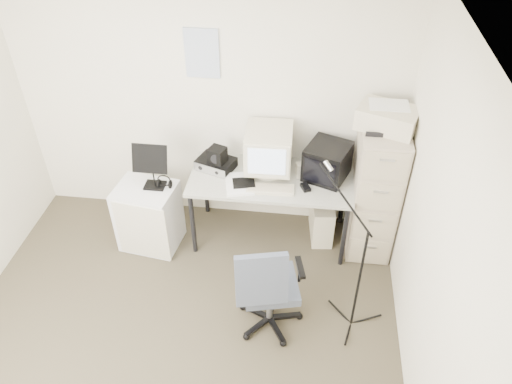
# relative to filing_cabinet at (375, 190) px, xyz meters

# --- Properties ---
(floor) EXTENTS (3.60, 3.60, 0.01)m
(floor) POSITION_rel_filing_cabinet_xyz_m (-1.58, -1.48, -0.66)
(floor) COLOR #433B2B
(floor) RESTS_ON ground
(ceiling) EXTENTS (3.60, 3.60, 0.01)m
(ceiling) POSITION_rel_filing_cabinet_xyz_m (-1.58, -1.48, 1.85)
(ceiling) COLOR white
(ceiling) RESTS_ON ground
(wall_back) EXTENTS (3.60, 0.02, 2.50)m
(wall_back) POSITION_rel_filing_cabinet_xyz_m (-1.58, 0.32, 0.60)
(wall_back) COLOR #EEE7C9
(wall_back) RESTS_ON ground
(wall_right) EXTENTS (0.02, 3.60, 2.50)m
(wall_right) POSITION_rel_filing_cabinet_xyz_m (0.22, -1.48, 0.60)
(wall_right) COLOR #EEE7C9
(wall_right) RESTS_ON ground
(wall_calendar) EXTENTS (0.30, 0.02, 0.44)m
(wall_calendar) POSITION_rel_filing_cabinet_xyz_m (-1.60, 0.31, 1.10)
(wall_calendar) COLOR white
(wall_calendar) RESTS_ON wall_back
(filing_cabinet) EXTENTS (0.40, 0.60, 1.30)m
(filing_cabinet) POSITION_rel_filing_cabinet_xyz_m (0.00, 0.00, 0.00)
(filing_cabinet) COLOR #AFA28C
(filing_cabinet) RESTS_ON floor
(printer) EXTENTS (0.56, 0.48, 0.18)m
(printer) POSITION_rel_filing_cabinet_xyz_m (0.00, 0.03, 0.74)
(printer) COLOR beige
(printer) RESTS_ON filing_cabinet
(desk) EXTENTS (1.50, 0.70, 0.73)m
(desk) POSITION_rel_filing_cabinet_xyz_m (-0.95, -0.03, -0.29)
(desk) COLOR gray
(desk) RESTS_ON floor
(crt_monitor) EXTENTS (0.42, 0.44, 0.45)m
(crt_monitor) POSITION_rel_filing_cabinet_xyz_m (-0.99, 0.05, 0.31)
(crt_monitor) COLOR beige
(crt_monitor) RESTS_ON desk
(crt_tv) EXTENTS (0.47, 0.48, 0.32)m
(crt_tv) POSITION_rel_filing_cabinet_xyz_m (-0.45, 0.06, 0.24)
(crt_tv) COLOR black
(crt_tv) RESTS_ON desk
(desk_speaker) EXTENTS (0.09, 0.09, 0.14)m
(desk_speaker) POSITION_rel_filing_cabinet_xyz_m (-0.69, 0.02, 0.15)
(desk_speaker) COLOR beige
(desk_speaker) RESTS_ON desk
(keyboard) EXTENTS (0.43, 0.17, 0.02)m
(keyboard) POSITION_rel_filing_cabinet_xyz_m (-0.94, -0.22, 0.09)
(keyboard) COLOR beige
(keyboard) RESTS_ON desk
(mouse) EXTENTS (0.11, 0.13, 0.03)m
(mouse) POSITION_rel_filing_cabinet_xyz_m (-0.63, -0.16, 0.10)
(mouse) COLOR black
(mouse) RESTS_ON desk
(radio_receiver) EXTENTS (0.40, 0.34, 0.10)m
(radio_receiver) POSITION_rel_filing_cabinet_xyz_m (-1.48, 0.06, 0.13)
(radio_receiver) COLOR black
(radio_receiver) RESTS_ON desk
(radio_speaker) EXTENTS (0.18, 0.18, 0.15)m
(radio_speaker) POSITION_rel_filing_cabinet_xyz_m (-1.46, 0.03, 0.25)
(radio_speaker) COLOR black
(radio_speaker) RESTS_ON radio_receiver
(papers) EXTENTS (0.31, 0.38, 0.02)m
(papers) POSITION_rel_filing_cabinet_xyz_m (-1.23, -0.17, 0.09)
(papers) COLOR white
(papers) RESTS_ON desk
(pc_tower) EXTENTS (0.24, 0.46, 0.41)m
(pc_tower) POSITION_rel_filing_cabinet_xyz_m (-0.45, 0.06, -0.44)
(pc_tower) COLOR beige
(pc_tower) RESTS_ON floor
(office_chair) EXTENTS (0.67, 0.67, 0.96)m
(office_chair) POSITION_rel_filing_cabinet_xyz_m (-0.85, -1.08, -0.17)
(office_chair) COLOR #444B54
(office_chair) RESTS_ON floor
(side_cart) EXTENTS (0.59, 0.50, 0.67)m
(side_cart) POSITION_rel_filing_cabinet_xyz_m (-2.10, -0.26, -0.32)
(side_cart) COLOR silver
(side_cart) RESTS_ON floor
(music_stand) EXTENTS (0.32, 0.18, 0.46)m
(music_stand) POSITION_rel_filing_cabinet_xyz_m (-2.01, -0.20, 0.25)
(music_stand) COLOR black
(music_stand) RESTS_ON side_cart
(headphones) EXTENTS (0.16, 0.16, 0.03)m
(headphones) POSITION_rel_filing_cabinet_xyz_m (-1.91, -0.20, 0.06)
(headphones) COLOR black
(headphones) RESTS_ON side_cart
(mic_stand) EXTENTS (0.03, 0.03, 1.37)m
(mic_stand) POSITION_rel_filing_cabinet_xyz_m (-0.16, -1.01, 0.03)
(mic_stand) COLOR black
(mic_stand) RESTS_ON floor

